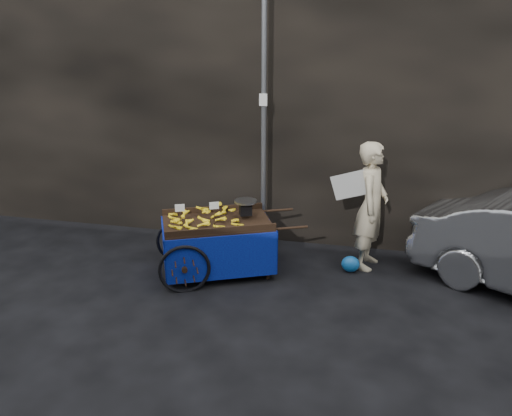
# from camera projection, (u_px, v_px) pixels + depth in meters

# --- Properties ---
(ground) EXTENTS (80.00, 80.00, 0.00)m
(ground) POSITION_uv_depth(u_px,v_px,m) (224.00, 279.00, 7.15)
(ground) COLOR black
(ground) RESTS_ON ground
(building_wall) EXTENTS (13.50, 2.00, 5.00)m
(building_wall) POSITION_uv_depth(u_px,v_px,m) (285.00, 85.00, 8.64)
(building_wall) COLOR black
(building_wall) RESTS_ON ground
(street_pole) EXTENTS (0.12, 0.10, 4.00)m
(street_pole) POSITION_uv_depth(u_px,v_px,m) (264.00, 126.00, 7.62)
(street_pole) COLOR slate
(street_pole) RESTS_ON ground
(banana_cart) EXTENTS (2.31, 1.73, 1.15)m
(banana_cart) POSITION_uv_depth(u_px,v_px,m) (214.00, 227.00, 7.15)
(banana_cart) COLOR black
(banana_cart) RESTS_ON ground
(vendor) EXTENTS (0.91, 0.77, 1.90)m
(vendor) POSITION_uv_depth(u_px,v_px,m) (371.00, 206.00, 7.28)
(vendor) COLOR #C6B693
(vendor) RESTS_ON ground
(plastic_bag) EXTENTS (0.27, 0.21, 0.24)m
(plastic_bag) POSITION_uv_depth(u_px,v_px,m) (350.00, 264.00, 7.35)
(plastic_bag) COLOR blue
(plastic_bag) RESTS_ON ground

